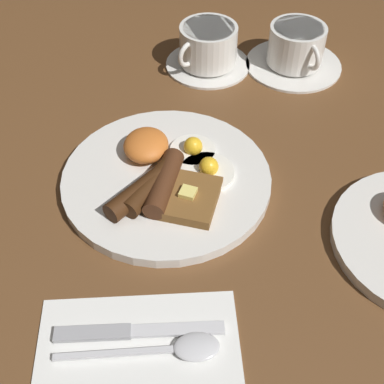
# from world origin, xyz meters

# --- Properties ---
(ground_plane) EXTENTS (3.00, 3.00, 0.00)m
(ground_plane) POSITION_xyz_m (0.00, 0.00, 0.00)
(ground_plane) COLOR brown
(breakfast_plate_near) EXTENTS (0.29, 0.29, 0.05)m
(breakfast_plate_near) POSITION_xyz_m (0.00, -0.00, 0.01)
(breakfast_plate_near) COLOR silver
(breakfast_plate_near) RESTS_ON ground_plane
(teacup_near) EXTENTS (0.15, 0.15, 0.07)m
(teacup_near) POSITION_xyz_m (-0.29, 0.05, 0.03)
(teacup_near) COLOR silver
(teacup_near) RESTS_ON ground_plane
(teacup_far) EXTENTS (0.17, 0.17, 0.07)m
(teacup_far) POSITION_xyz_m (-0.30, 0.20, 0.03)
(teacup_far) COLOR silver
(teacup_far) RESTS_ON ground_plane
(napkin) EXTENTS (0.14, 0.23, 0.01)m
(napkin) POSITION_xyz_m (0.24, -0.01, 0.00)
(napkin) COLOR white
(napkin) RESTS_ON ground_plane
(knife) EXTENTS (0.03, 0.18, 0.01)m
(knife) POSITION_xyz_m (0.23, -0.02, 0.01)
(knife) COLOR silver
(knife) RESTS_ON napkin
(spoon) EXTENTS (0.04, 0.18, 0.01)m
(spoon) POSITION_xyz_m (0.25, 0.03, 0.01)
(spoon) COLOR silver
(spoon) RESTS_ON napkin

